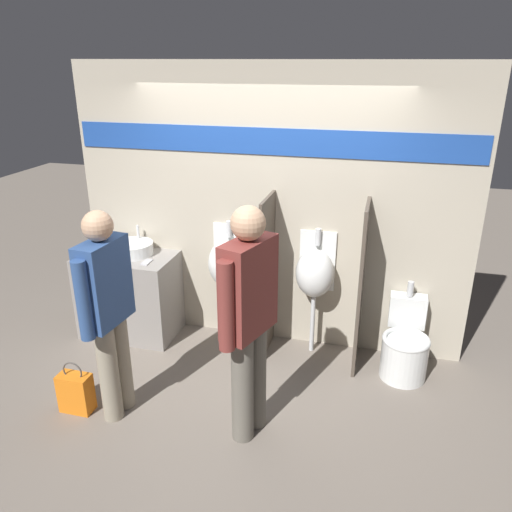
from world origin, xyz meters
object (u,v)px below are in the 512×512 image
object	(u,v)px
person_with_lanyard	(108,308)
shopping_bag	(76,392)
sink_basin	(132,248)
urinal_near_counter	(227,264)
toilet	(405,348)
cell_phone	(147,262)
urinal_far	(315,273)
person_in_vest	(249,316)

from	to	relation	value
person_with_lanyard	shopping_bag	distance (m)	0.85
sink_basin	urinal_near_counter	distance (m)	0.97
toilet	shopping_bag	distance (m)	2.87
cell_phone	person_with_lanyard	distance (m)	1.10
urinal_near_counter	cell_phone	bearing A→B (deg)	-160.50
cell_phone	toilet	size ratio (longest dim) A/B	0.17
shopping_bag	person_with_lanyard	bearing A→B (deg)	13.47
urinal_far	toilet	size ratio (longest dim) A/B	1.50
toilet	person_in_vest	bearing A→B (deg)	-136.76
urinal_far	toilet	bearing A→B (deg)	-12.05
urinal_near_counter	person_in_vest	distance (m)	1.41
urinal_near_counter	toilet	bearing A→B (deg)	-6.09
sink_basin	shopping_bag	world-z (taller)	sink_basin
sink_basin	person_in_vest	xyz separation A→B (m)	(1.55, -1.19, 0.07)
sink_basin	person_in_vest	bearing A→B (deg)	-37.58
cell_phone	urinal_far	bearing A→B (deg)	9.16
person_in_vest	shopping_bag	world-z (taller)	person_in_vest
sink_basin	toilet	size ratio (longest dim) A/B	0.50
person_with_lanyard	person_in_vest	bearing A→B (deg)	-81.43
urinal_near_counter	toilet	xyz separation A→B (m)	(1.74, -0.19, -0.56)
urinal_near_counter	urinal_far	size ratio (longest dim) A/B	1.00
urinal_near_counter	person_in_vest	world-z (taller)	person_in_vest
sink_basin	person_with_lanyard	distance (m)	1.33
cell_phone	shopping_bag	distance (m)	1.36
urinal_near_counter	shopping_bag	distance (m)	1.77
toilet	cell_phone	bearing A→B (deg)	-178.34
cell_phone	sink_basin	bearing A→B (deg)	144.02
urinal_near_counter	urinal_far	bearing A→B (deg)	0.00
person_with_lanyard	sink_basin	bearing A→B (deg)	25.83
person_in_vest	cell_phone	bearing A→B (deg)	70.76
toilet	person_with_lanyard	xyz separation A→B (m)	(-2.25, -1.14, 0.68)
urinal_far	shopping_bag	world-z (taller)	urinal_far
urinal_far	shopping_bag	size ratio (longest dim) A/B	2.70
toilet	person_in_vest	distance (m)	1.75
cell_phone	person_with_lanyard	xyz separation A→B (m)	(0.22, -1.07, 0.07)
cell_phone	shopping_bag	world-z (taller)	cell_phone
toilet	sink_basin	bearing A→B (deg)	177.86
urinal_far	person_in_vest	distance (m)	1.32
urinal_near_counter	person_with_lanyard	size ratio (longest dim) A/B	0.72
urinal_far	person_with_lanyard	size ratio (longest dim) A/B	0.72
sink_basin	urinal_near_counter	bearing A→B (deg)	5.01
urinal_far	person_in_vest	size ratio (longest dim) A/B	0.68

